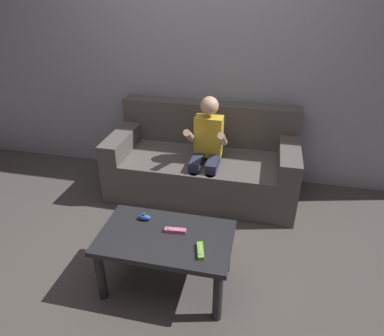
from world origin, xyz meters
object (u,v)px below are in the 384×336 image
object	(u,v)px
person_seated_on_couch	(207,147)
game_remote_pink_near_edge	(175,230)
nunchuk_blue	(144,217)
game_remote_lime_far_corner	(200,251)
coffee_table	(166,244)
couch	(203,164)

from	to	relation	value
person_seated_on_couch	game_remote_pink_near_edge	distance (m)	1.03
game_remote_pink_near_edge	nunchuk_blue	xyz separation A→B (m)	(-0.24, 0.08, 0.01)
game_remote_pink_near_edge	game_remote_lime_far_corner	distance (m)	0.25
person_seated_on_couch	nunchuk_blue	xyz separation A→B (m)	(-0.26, -0.94, -0.12)
game_remote_lime_far_corner	nunchuk_blue	bearing A→B (deg)	152.17
coffee_table	game_remote_pink_near_edge	distance (m)	0.11
coffee_table	nunchuk_blue	distance (m)	0.25
person_seated_on_couch	game_remote_pink_near_edge	world-z (taller)	person_seated_on_couch
coffee_table	game_remote_pink_near_edge	world-z (taller)	game_remote_pink_near_edge
couch	person_seated_on_couch	size ratio (longest dim) A/B	1.76
game_remote_lime_far_corner	game_remote_pink_near_edge	bearing A→B (deg)	142.58
couch	coffee_table	distance (m)	1.25
nunchuk_blue	game_remote_lime_far_corner	size ratio (longest dim) A/B	0.63
person_seated_on_couch	nunchuk_blue	distance (m)	0.98
coffee_table	game_remote_pink_near_edge	bearing A→B (deg)	42.81
couch	game_remote_pink_near_edge	size ratio (longest dim) A/B	12.25
couch	game_remote_lime_far_corner	bearing A→B (deg)	-79.86
couch	nunchuk_blue	size ratio (longest dim) A/B	19.32
game_remote_pink_near_edge	game_remote_lime_far_corner	xyz separation A→B (m)	(0.20, -0.15, 0.00)
couch	game_remote_pink_near_edge	xyz separation A→B (m)	(0.04, -1.20, 0.15)
game_remote_pink_near_edge	nunchuk_blue	distance (m)	0.25
coffee_table	game_remote_lime_far_corner	distance (m)	0.28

